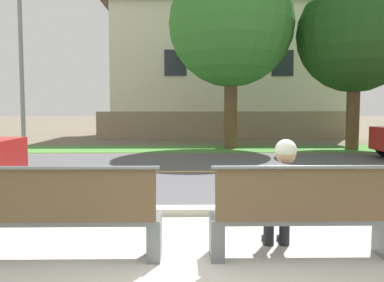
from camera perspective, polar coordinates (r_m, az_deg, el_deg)
ground_plane at (r=11.86m, az=-0.99°, el=-3.13°), size 140.00×140.00×0.00m
sidewalk_pavement at (r=4.44m, az=-0.86°, el=-16.15°), size 44.00×3.60×0.01m
curb_edge at (r=6.29m, az=-0.92°, el=-9.46°), size 44.00×0.30×0.11m
street_asphalt at (r=10.38m, az=-0.98°, el=-4.21°), size 52.00×8.00×0.01m
road_centre_line at (r=10.38m, az=-0.98°, el=-4.18°), size 48.00×0.14×0.01m
far_verge_grass at (r=16.13m, az=-1.01°, el=-1.08°), size 48.00×2.80×0.02m
bench_left at (r=4.53m, az=-16.76°, el=-9.91°), size 1.93×0.48×1.01m
bench_right at (r=4.54m, az=14.99°, el=-9.85°), size 1.93×0.48×1.01m
seated_person_grey at (r=4.61m, az=12.24°, el=-6.84°), size 0.52×0.68×1.25m
streetlamp at (r=17.11m, az=-21.98°, el=12.35°), size 0.24×2.10×7.01m
shade_tree_far_left at (r=16.68m, az=5.93°, el=16.75°), size 4.77×4.77×7.88m
shade_tree_left at (r=17.28m, az=21.84°, el=14.35°), size 4.32×4.32×7.12m
garden_wall at (r=21.56m, az=4.40°, el=2.15°), size 13.00×0.36×1.40m
house_across_street at (r=24.85m, az=4.25°, el=9.73°), size 13.05×6.91×7.61m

